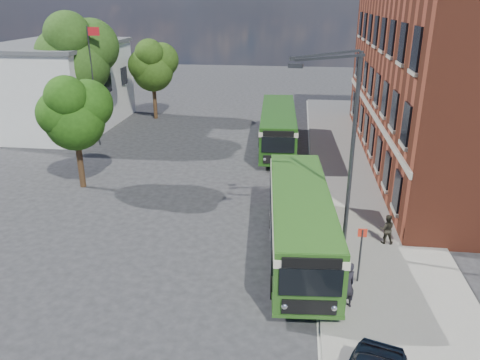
# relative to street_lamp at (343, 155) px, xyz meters

# --- Properties ---
(ground) EXTENTS (120.00, 120.00, 0.00)m
(ground) POSITION_rel_street_lamp_xyz_m (-4.84, 2.00, -4.79)
(ground) COLOR #262628
(ground) RESTS_ON ground
(pavement) EXTENTS (6.00, 48.00, 0.15)m
(pavement) POSITION_rel_street_lamp_xyz_m (2.16, 10.00, -4.72)
(pavement) COLOR gray
(pavement) RESTS_ON ground
(kerb_line) EXTENTS (0.12, 48.00, 0.01)m
(kerb_line) POSITION_rel_street_lamp_xyz_m (-0.89, 10.00, -4.79)
(kerb_line) COLOR beige
(kerb_line) RESTS_ON ground
(brick_office) EXTENTS (12.10, 26.00, 14.20)m
(brick_office) POSITION_rel_street_lamp_xyz_m (9.16, 14.00, 2.18)
(brick_office) COLOR brown
(brick_office) RESTS_ON ground
(white_building) EXTENTS (9.40, 13.40, 7.30)m
(white_building) POSITION_rel_street_lamp_xyz_m (-22.84, 20.00, -1.13)
(white_building) COLOR silver
(white_building) RESTS_ON ground
(flagpole) EXTENTS (0.95, 0.10, 9.00)m
(flagpole) POSITION_rel_street_lamp_xyz_m (-17.29, 15.00, 0.15)
(flagpole) COLOR #323436
(flagpole) RESTS_ON ground
(street_lamp) EXTENTS (2.96, 2.38, 9.00)m
(street_lamp) POSITION_rel_street_lamp_xyz_m (0.00, 0.00, 0.00)
(street_lamp) COLOR #323436
(street_lamp) RESTS_ON ground
(bus_stop_sign) EXTENTS (0.35, 0.08, 2.52)m
(bus_stop_sign) POSITION_rel_street_lamp_xyz_m (0.76, -2.20, -3.28)
(bus_stop_sign) COLOR #323436
(bus_stop_sign) RESTS_ON ground
(bus_front) EXTENTS (3.29, 10.80, 3.02)m
(bus_front) POSITION_rel_street_lamp_xyz_m (-1.64, -0.02, -2.96)
(bus_front) COLOR #2E5E1D
(bus_front) RESTS_ON ground
(bus_rear) EXTENTS (3.10, 11.60, 3.02)m
(bus_rear) POSITION_rel_street_lamp_xyz_m (-3.36, 16.00, -2.96)
(bus_rear) COLOR #204D15
(bus_rear) RESTS_ON ground
(pedestrian_a) EXTENTS (0.83, 0.76, 1.91)m
(pedestrian_a) POSITION_rel_street_lamp_xyz_m (0.11, -4.00, -3.69)
(pedestrian_a) COLOR black
(pedestrian_a) RESTS_ON pavement
(pedestrian_b) EXTENTS (0.71, 0.56, 1.44)m
(pedestrian_b) POSITION_rel_street_lamp_xyz_m (2.40, 1.21, -3.92)
(pedestrian_b) COLOR black
(pedestrian_b) RESTS_ON pavement
(tree_left) EXTENTS (4.09, 3.89, 6.90)m
(tree_left) POSITION_rel_street_lamp_xyz_m (-14.83, 6.45, -0.11)
(tree_left) COLOR #332312
(tree_left) RESTS_ON ground
(tree_mid) EXTENTS (5.94, 5.65, 10.04)m
(tree_mid) POSITION_rel_street_lamp_xyz_m (-19.13, 16.57, 2.02)
(tree_mid) COLOR #332312
(tree_mid) RESTS_ON ground
(tree_right) EXTENTS (4.42, 4.20, 7.47)m
(tree_right) POSITION_rel_street_lamp_xyz_m (-15.40, 23.94, 0.27)
(tree_right) COLOR #332312
(tree_right) RESTS_ON ground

